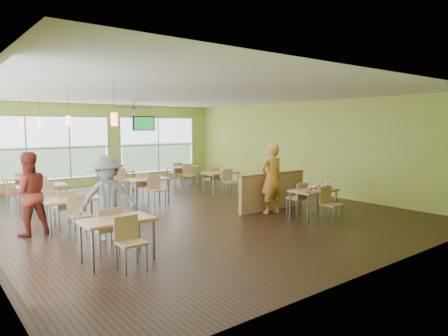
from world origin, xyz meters
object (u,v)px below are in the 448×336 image
at_px(half_wall_divider, 273,191).
at_px(food_basket, 323,186).
at_px(main_table, 314,194).
at_px(man_plaid, 272,179).

distance_m(half_wall_divider, food_basket, 1.49).
bearing_deg(main_table, half_wall_divider, 90.00).
bearing_deg(food_basket, man_plaid, 127.53).
bearing_deg(man_plaid, half_wall_divider, -133.44).
bearing_deg(main_table, man_plaid, 108.13).
height_order(half_wall_divider, man_plaid, man_plaid).
bearing_deg(man_plaid, main_table, 113.26).
height_order(main_table, food_basket, main_table).
relative_size(main_table, man_plaid, 0.81).
relative_size(main_table, half_wall_divider, 0.63).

